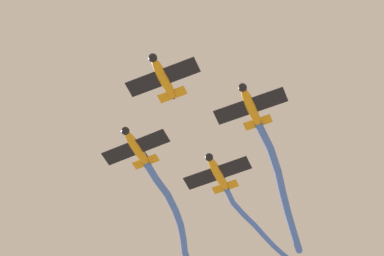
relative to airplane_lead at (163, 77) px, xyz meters
name	(u,v)px	position (x,y,z in m)	size (l,w,h in m)	color
airplane_lead	(163,77)	(0.00, 0.00, 0.00)	(7.57, 5.91, 1.93)	orange
airplane_left_wing	(250,106)	(-9.25, -2.41, -0.40)	(7.58, 5.92, 1.93)	orange
smoke_trail_left_wing	(282,192)	(-14.42, -13.48, -0.63)	(8.28, 18.26, 1.23)	#4C75DB
airplane_right_wing	(136,147)	(2.41, -9.25, 0.30)	(7.48, 5.94, 1.93)	orange
smoke_trail_right_wing	(174,218)	(-2.54, -20.23, 1.30)	(7.18, 18.45, 3.06)	#4C75DB
airplane_slot	(217,173)	(-6.84, -11.65, -0.20)	(7.53, 5.89, 1.93)	orange
smoke_trail_slot	(259,229)	(-13.00, -20.91, 0.93)	(11.07, 13.79, 2.92)	#4C75DB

